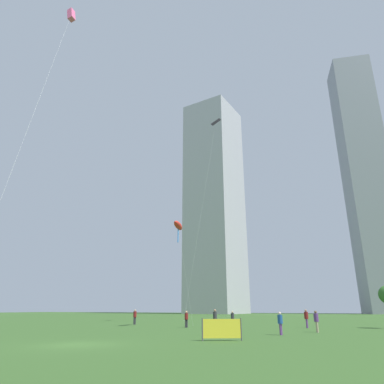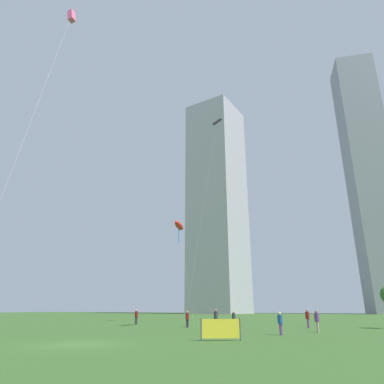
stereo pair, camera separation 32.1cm
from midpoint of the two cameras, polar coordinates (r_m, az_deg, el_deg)
ground at (r=21.74m, az=-18.12°, el=-22.83°), size 280.00×280.00×0.00m
person_standing_0 at (r=46.27m, az=-8.96°, el=-19.53°), size 0.39×0.39×1.77m
person_standing_1 at (r=37.65m, az=4.22°, el=-19.91°), size 0.40×0.40×1.82m
person_standing_2 at (r=32.67m, az=20.20°, el=-19.18°), size 0.38×0.38×1.72m
person_standing_3 at (r=28.68m, az=14.68°, el=-19.99°), size 0.37×0.37×1.65m
person_standing_4 at (r=38.64m, az=-0.53°, el=-20.06°), size 0.37×0.37×1.64m
person_standing_5 at (r=40.78m, az=7.13°, el=-19.87°), size 0.36×0.36×1.62m
person_standing_6 at (r=39.46m, az=18.77°, el=-18.98°), size 0.40×0.40×1.80m
kite_flying_0 at (r=55.93m, az=4.27°, el=11.28°), size 5.56×2.41×30.84m
kite_flying_2 at (r=40.28m, az=-1.92°, el=-5.58°), size 1.47×5.10×11.42m
kite_flying_3 at (r=41.04m, az=-19.09°, el=25.64°), size 3.37×8.15×30.83m
distant_highrise_0 at (r=154.96m, az=27.26°, el=2.43°), size 17.31×17.96×104.27m
distant_highrise_1 at (r=143.17m, az=4.28°, el=-1.82°), size 21.63×22.90×86.48m
event_banner at (r=23.15m, az=5.19°, el=-21.55°), size 2.25×1.16×1.32m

